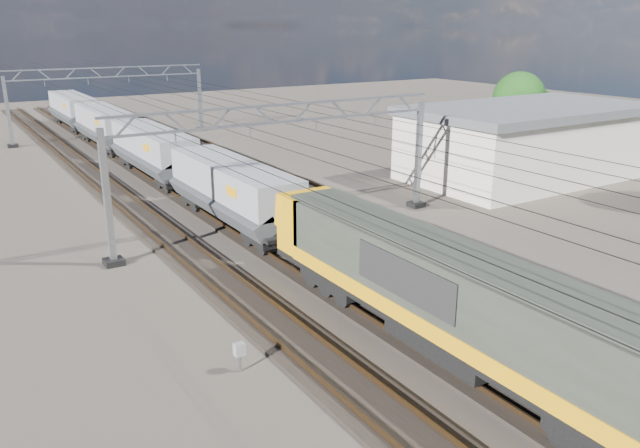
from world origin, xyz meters
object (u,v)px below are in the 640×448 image
trackside_cabinet (239,351)px  industrial_shed (528,141)px  locomotive (453,296)px  hopper_wagon_lead (233,188)px  tree_far (523,100)px  hopper_wagon_third (105,124)px  catenary_gantry_mid (285,163)px  hopper_wagon_mid (153,148)px  hopper_wagon_fourth (73,108)px  catenary_gantry_far (111,100)px

trackside_cabinet → industrial_shed: 33.71m
locomotive → hopper_wagon_lead: (-0.00, 17.70, -0.09)m
trackside_cabinet → tree_far: size_ratio=0.15×
hopper_wagon_lead → tree_far: 33.20m
hopper_wagon_third → trackside_cabinet: (-6.53, -43.06, -1.44)m
catenary_gantry_mid → hopper_wagon_third: size_ratio=1.53×
hopper_wagon_mid → hopper_wagon_fourth: 28.40m
catenary_gantry_mid → hopper_wagon_lead: bearing=128.4°
locomotive → hopper_wagon_mid: (-0.00, 31.90, -0.09)m
locomotive → trackside_cabinet: 7.36m
hopper_wagon_third → locomotive: bearing=-90.0°
catenary_gantry_far → hopper_wagon_fourth: catenary_gantry_far is taller
locomotive → trackside_cabinet: locomotive is taller
catenary_gantry_far → industrial_shed: size_ratio=1.07×
catenary_gantry_far → hopper_wagon_lead: catenary_gantry_far is taller
hopper_wagon_lead → hopper_wagon_mid: bearing=90.0°
locomotive → tree_far: 40.90m
catenary_gantry_far → hopper_wagon_lead: bearing=-93.4°
locomotive → hopper_wagon_lead: locomotive is taller
hopper_wagon_fourth → industrial_shed: size_ratio=0.70×
trackside_cabinet → hopper_wagon_lead: bearing=64.6°
hopper_wagon_fourth → trackside_cabinet: (-6.53, -57.26, -1.44)m
catenary_gantry_far → industrial_shed: (22.00, -34.00, -1.18)m
locomotive → hopper_wagon_lead: bearing=90.0°
locomotive → hopper_wagon_mid: 31.90m
hopper_wagon_mid → catenary_gantry_mid: bearing=-83.2°
industrial_shed → catenary_gantry_far: bearing=122.9°
catenary_gantry_far → hopper_wagon_third: catenary_gantry_far is taller
locomotive → hopper_wagon_third: bearing=90.0°
catenary_gantry_far → hopper_wagon_third: size_ratio=1.53×
catenary_gantry_far → hopper_wagon_mid: size_ratio=1.53×
hopper_wagon_mid → locomotive: bearing=-90.0°
hopper_wagon_third → hopper_wagon_fourth: bearing=90.0°
catenary_gantry_mid → trackside_cabinet: size_ratio=18.86×
hopper_wagon_lead → tree_far: (32.32, 7.27, 2.29)m
hopper_wagon_third → hopper_wagon_fourth: size_ratio=1.00×
hopper_wagon_fourth → hopper_wagon_lead: bearing=-90.0°
industrial_shed → hopper_wagon_third: bearing=129.7°
catenary_gantry_mid → locomotive: size_ratio=0.94×
hopper_wagon_fourth → tree_far: 47.94m
catenary_gantry_mid → industrial_shed: (22.00, 2.00, -1.18)m
hopper_wagon_lead → hopper_wagon_third: same height
tree_far → catenary_gantry_mid: bearing=-162.1°
trackside_cabinet → hopper_wagon_mid: bearing=75.8°
catenary_gantry_far → trackside_cabinet: (-8.53, -48.14, -3.12)m
tree_far → hopper_wagon_mid: bearing=167.9°
hopper_wagon_lead → tree_far: bearing=12.7°
catenary_gantry_mid → hopper_wagon_fourth: bearing=92.5°
catenary_gantry_mid → hopper_wagon_mid: (-2.00, 16.72, -1.67)m
locomotive → hopper_wagon_fourth: (-0.00, 60.30, -0.09)m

